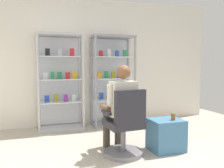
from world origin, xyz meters
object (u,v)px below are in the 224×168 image
object	(u,v)px
office_chair	(125,129)
tea_glass	(173,117)
display_cabinet_left	(60,81)
seated_shopkeeper	(120,105)
display_cabinet_right	(112,80)
storage_crate	(166,135)

from	to	relation	value
office_chair	tea_glass	bearing A→B (deg)	-3.03
display_cabinet_left	seated_shopkeeper	bearing A→B (deg)	-67.54
display_cabinet_right	office_chair	bearing A→B (deg)	-102.59
display_cabinet_left	office_chair	xyz separation A→B (m)	(0.70, -1.81, -0.57)
display_cabinet_right	office_chair	distance (m)	1.94
office_chair	storage_crate	size ratio (longest dim) A/B	2.00
display_cabinet_left	office_chair	bearing A→B (deg)	-69.01
seated_shopkeeper	tea_glass	size ratio (longest dim) A/B	13.07
storage_crate	office_chair	bearing A→B (deg)	-177.70
tea_glass	storage_crate	bearing A→B (deg)	138.80
display_cabinet_left	tea_glass	world-z (taller)	display_cabinet_left
display_cabinet_left	tea_glass	bearing A→B (deg)	-52.05
display_cabinet_right	seated_shopkeeper	size ratio (longest dim) A/B	1.47
office_chair	seated_shopkeeper	size ratio (longest dim) A/B	0.74
display_cabinet_left	display_cabinet_right	distance (m)	1.10
office_chair	tea_glass	xyz separation A→B (m)	(0.75, -0.04, 0.13)
seated_shopkeeper	storage_crate	size ratio (longest dim) A/B	2.68
display_cabinet_right	seated_shopkeeper	bearing A→B (deg)	-104.21
storage_crate	tea_glass	world-z (taller)	tea_glass
seated_shopkeeper	tea_glass	xyz separation A→B (m)	(0.76, -0.20, -0.19)
office_chair	seated_shopkeeper	world-z (taller)	seated_shopkeeper
display_cabinet_right	office_chair	world-z (taller)	display_cabinet_right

